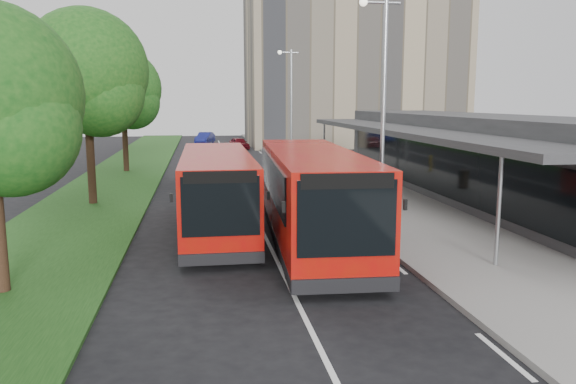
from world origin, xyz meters
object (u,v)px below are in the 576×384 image
(bus_main, at_px, (312,197))
(litter_bin, at_px, (353,182))
(tree_far, at_px, (123,94))
(car_near, at_px, (239,143))
(tree_mid, at_px, (86,79))
(bus_second, at_px, (217,192))
(car_far, at_px, (205,138))
(lamp_post_near, at_px, (381,99))
(bollard, at_px, (307,166))
(lamp_post_far, at_px, (290,100))

(bus_main, relative_size, litter_bin, 11.64)
(tree_far, bearing_deg, litter_bin, -40.82)
(car_near, bearing_deg, tree_mid, -120.37)
(bus_second, height_order, car_far, bus_second)
(bus_main, xyz_separation_m, litter_bin, (4.06, 9.71, -0.96))
(lamp_post_near, relative_size, bus_second, 0.80)
(bus_main, bearing_deg, tree_far, 115.27)
(bollard, bearing_deg, bus_main, -100.37)
(bollard, relative_size, car_near, 0.32)
(bus_main, xyz_separation_m, car_near, (0.23, 37.36, -1.01))
(litter_bin, xyz_separation_m, car_far, (-7.05, 35.00, 0.01))
(lamp_post_far, xyz_separation_m, bus_second, (-5.73, -19.04, -3.27))
(bus_main, relative_size, car_near, 3.28)
(bus_main, relative_size, bus_second, 1.10)
(bollard, bearing_deg, bus_second, -113.19)
(tree_mid, distance_m, litter_bin, 13.48)
(tree_mid, xyz_separation_m, car_far, (5.42, 36.22, -4.97))
(tree_far, height_order, lamp_post_near, lamp_post_near)
(litter_bin, height_order, bollard, bollard)
(car_far, bearing_deg, car_near, -50.45)
(lamp_post_far, relative_size, car_near, 2.38)
(car_near, xyz_separation_m, car_far, (-3.21, 7.35, 0.07))
(bus_main, bearing_deg, lamp_post_far, 85.72)
(lamp_post_far, relative_size, bollard, 7.36)
(tree_far, relative_size, bus_second, 0.79)
(bus_main, bearing_deg, tree_mid, 137.69)
(bollard, xyz_separation_m, car_near, (-2.79, 20.91, -0.12))
(lamp_post_near, bearing_deg, car_far, 97.51)
(tree_far, xyz_separation_m, lamp_post_near, (11.13, -19.05, -0.41))
(lamp_post_near, distance_m, car_far, 43.84)
(lamp_post_near, distance_m, litter_bin, 9.33)
(lamp_post_far, height_order, litter_bin, lamp_post_far)
(tree_far, distance_m, car_near, 19.50)
(tree_mid, distance_m, tree_far, 12.01)
(tree_far, bearing_deg, tree_mid, -90.00)
(tree_mid, distance_m, lamp_post_far, 17.10)
(tree_far, relative_size, bus_main, 0.72)
(lamp_post_far, distance_m, litter_bin, 12.49)
(car_far, bearing_deg, tree_mid, -82.58)
(lamp_post_far, bearing_deg, car_far, 103.77)
(tree_far, relative_size, car_far, 2.05)
(bus_second, bearing_deg, lamp_post_far, 73.61)
(bollard, bearing_deg, car_far, 101.98)
(bus_main, height_order, car_far, bus_main)
(car_far, bearing_deg, bus_main, -70.24)
(bus_main, height_order, car_near, bus_main)
(tree_mid, height_order, car_near, tree_mid)
(car_near, bearing_deg, litter_bin, -95.83)
(tree_mid, xyz_separation_m, litter_bin, (12.47, 1.23, -4.98))
(car_far, bearing_deg, bollard, -62.07)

